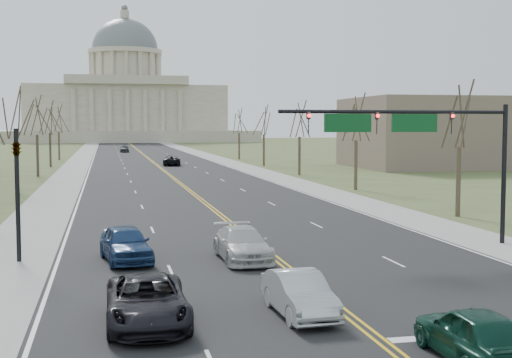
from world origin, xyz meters
name	(u,v)px	position (x,y,z in m)	size (l,w,h in m)	color
ground	(369,332)	(0.00, 0.00, 0.00)	(600.00, 600.00, 0.00)	#424D26
road	(149,159)	(0.00, 110.00, 0.01)	(20.00, 380.00, 0.01)	black
cross_road	(312,287)	(0.00, 6.00, 0.01)	(120.00, 14.00, 0.01)	black
sidewalk_left	(80,159)	(-12.00, 110.00, 0.01)	(4.00, 380.00, 0.03)	gray
sidewalk_right	(215,158)	(12.00, 110.00, 0.01)	(4.00, 380.00, 0.03)	gray
center_line	(149,159)	(0.00, 110.00, 0.01)	(0.42, 380.00, 0.01)	gold
edge_line_left	(93,159)	(-9.80, 110.00, 0.01)	(0.15, 380.00, 0.01)	silver
edge_line_right	(203,158)	(9.80, 110.00, 0.01)	(0.15, 380.00, 0.01)	silver
capitol	(126,103)	(0.00, 249.91, 14.20)	(90.00, 60.00, 50.00)	beige
signal_mast	(413,133)	(7.45, 13.50, 5.76)	(12.12, 0.44, 7.20)	black
signal_left	(17,180)	(-11.50, 13.50, 3.71)	(0.32, 0.36, 6.00)	black
tree_r_0	(460,119)	(15.50, 24.00, 6.55)	(3.74, 3.74, 8.50)	#3E3224
tree_r_1	(356,120)	(15.50, 44.00, 6.55)	(3.74, 3.74, 8.50)	#3E3224
tree_l_1	(16,116)	(-15.50, 48.00, 6.94)	(3.96, 3.96, 9.00)	#3E3224
tree_r_2	(300,121)	(15.50, 64.00, 6.55)	(3.74, 3.74, 8.50)	#3E3224
tree_l_2	(37,118)	(-15.50, 68.00, 6.94)	(3.96, 3.96, 9.00)	#3E3224
tree_r_3	(264,122)	(15.50, 84.00, 6.55)	(3.74, 3.74, 8.50)	#3E3224
tree_l_3	(50,119)	(-15.50, 88.00, 6.94)	(3.96, 3.96, 9.00)	#3E3224
tree_r_4	(239,122)	(15.50, 104.00, 6.55)	(3.74, 3.74, 8.50)	#3E3224
tree_l_4	(58,120)	(-15.50, 108.00, 6.94)	(3.96, 3.96, 9.00)	#3E3224
bldg_right_mass	(440,133)	(40.00, 76.00, 5.00)	(25.00, 20.00, 10.00)	#735F51
car_nb_inner_lead	(474,334)	(1.66, -3.20, 0.76)	(1.77, 4.40, 1.50)	#0B3124
car_sb_inner_lead	(299,294)	(-1.56, 2.14, 0.72)	(1.49, 4.27, 1.41)	#AEB0B6
car_sb_outer_lead	(147,301)	(-6.43, 2.07, 0.75)	(2.45, 5.32, 1.48)	black
car_sb_inner_second	(242,244)	(-1.59, 11.73, 0.76)	(2.09, 5.13, 1.49)	#B3B3B3
car_sb_outer_second	(126,244)	(-6.79, 12.55, 0.83)	(1.93, 4.79, 1.63)	navy
car_far_nb	(171,161)	(2.06, 87.54, 0.76)	(2.49, 5.39, 1.50)	black
car_far_sb	(124,149)	(-3.50, 141.21, 0.82)	(1.92, 4.77, 1.62)	#414347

